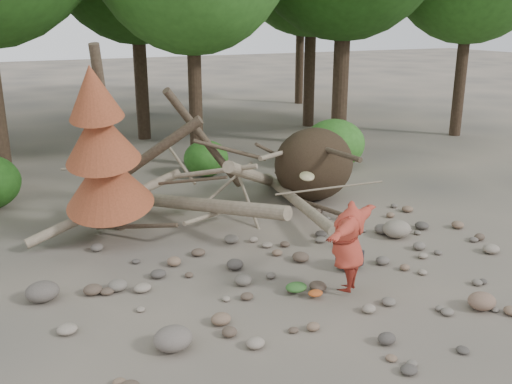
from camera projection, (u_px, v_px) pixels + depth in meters
name	position (u px, v px, depth m)	size (l,w,h in m)	color
ground	(311.00, 280.00, 10.90)	(120.00, 120.00, 0.00)	#514C44
deadfall_pile	(296.00, 169.00, 15.09)	(8.55, 5.24, 3.30)	#332619
dead_conifer	(103.00, 152.00, 11.91)	(2.06, 2.16, 4.35)	#4C3F30
bush_mid	(206.00, 158.00, 17.79)	(1.40, 1.40, 1.12)	#2B671D
bush_right	(334.00, 143.00, 18.74)	(2.00, 2.00, 1.60)	#367A26
frisbee_thrower	(348.00, 246.00, 10.10)	(2.08, 1.66, 2.33)	#A33324
backpack	(350.00, 261.00, 11.34)	(0.48, 0.32, 0.32)	black
cloth_green	(296.00, 290.00, 10.34)	(0.40, 0.34, 0.15)	#2D5B24
cloth_orange	(315.00, 296.00, 10.18)	(0.28, 0.23, 0.10)	#A9491C
boulder_front_left	(173.00, 339.00, 8.59)	(0.60, 0.54, 0.36)	#675E56
boulder_front_right	(482.00, 301.00, 9.78)	(0.49, 0.44, 0.29)	#7A5E4C
boulder_mid_right	(397.00, 229.00, 12.94)	(0.65, 0.59, 0.39)	gray
boulder_mid_left	(42.00, 292.00, 10.05)	(0.59, 0.53, 0.35)	#575049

